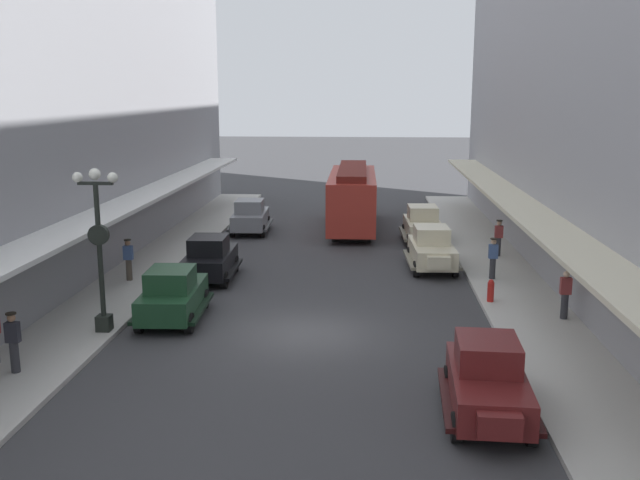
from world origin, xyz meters
TOP-DOWN VIEW (x-y plane):
  - ground_plane at (0.00, 0.00)m, footprint 200.00×200.00m
  - sidewalk_left at (-7.50, 0.00)m, footprint 3.00×60.00m
  - sidewalk_right at (7.50, 0.00)m, footprint 3.00×60.00m
  - parked_car_0 at (4.67, 8.80)m, footprint 2.30×4.32m
  - parked_car_1 at (-4.62, 1.00)m, footprint 2.30×4.32m
  - parked_car_2 at (-4.54, 16.35)m, footprint 2.29×4.31m
  - parked_car_3 at (4.69, 14.50)m, footprint 2.28×4.31m
  - parked_car_4 at (-4.54, 6.37)m, footprint 2.24×4.30m
  - parked_car_5 at (4.79, -5.63)m, footprint 2.28×4.31m
  - streetcar at (0.99, 17.76)m, footprint 2.61×9.62m
  - lamp_post_with_clock at (-6.40, -0.63)m, footprint 1.42×0.44m
  - fire_hydrant at (6.35, 3.47)m, footprint 0.24×0.24m
  - pedestrian_0 at (7.89, 10.90)m, footprint 0.36×0.28m
  - pedestrian_1 at (-7.65, 5.48)m, footprint 0.36×0.28m
  - pedestrian_2 at (-7.55, -4.15)m, footprint 0.36×0.28m
  - pedestrian_3 at (6.94, 6.72)m, footprint 0.36×0.28m
  - pedestrian_4 at (8.47, 1.63)m, footprint 0.36×0.24m

SIDE VIEW (x-z plane):
  - ground_plane at x=0.00m, z-range 0.00..0.00m
  - sidewalk_left at x=-7.50m, z-range 0.00..0.15m
  - sidewalk_right at x=7.50m, z-range 0.00..0.15m
  - fire_hydrant at x=6.35m, z-range 0.15..0.97m
  - parked_car_0 at x=4.67m, z-range 0.02..1.86m
  - parked_car_1 at x=-4.62m, z-range 0.02..1.86m
  - parked_car_2 at x=-4.54m, z-range 0.02..1.86m
  - parked_car_3 at x=4.69m, z-range 0.02..1.86m
  - parked_car_4 at x=-4.54m, z-range 0.02..1.86m
  - parked_car_5 at x=4.79m, z-range 0.02..1.86m
  - pedestrian_4 at x=8.47m, z-range 0.17..1.81m
  - pedestrian_0 at x=7.89m, z-range 0.18..1.85m
  - pedestrian_1 at x=-7.65m, z-range 0.18..1.85m
  - pedestrian_2 at x=-7.55m, z-range 0.18..1.85m
  - pedestrian_3 at x=6.94m, z-range 0.18..1.85m
  - streetcar at x=0.99m, z-range 0.17..3.63m
  - lamp_post_with_clock at x=-6.40m, z-range 0.41..5.57m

